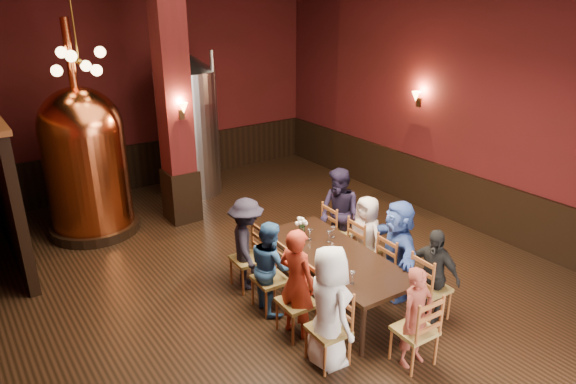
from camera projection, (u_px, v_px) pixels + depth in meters
room at (275, 135)px, 7.21m from camera, size 10.00×10.02×4.50m
wainscot_right at (445, 192)px, 9.98m from camera, size 0.08×9.90×1.00m
wainscot_back at (154, 163)px, 11.62m from camera, size 7.90×0.08×1.00m
column at (174, 104)px, 9.18m from camera, size 0.58×0.58×4.50m
partition at (2, 186)px, 8.31m from camera, size 0.22×3.50×2.40m
pendant_cluster at (79, 61)px, 8.14m from camera, size 0.90×0.90×1.70m
sconce_wall at (419, 98)px, 9.93m from camera, size 0.20×0.20×0.36m
sconce_column at (181, 110)px, 8.97m from camera, size 0.20×0.20×0.36m
dining_table at (335, 258)px, 7.12m from camera, size 1.11×2.44×0.75m
chair_0 at (328, 329)px, 5.99m from camera, size 0.48×0.48×0.92m
person_0 at (329, 307)px, 5.88m from camera, size 0.59×0.81×1.53m
chair_1 at (297, 302)px, 6.52m from camera, size 0.48×0.48×0.92m
person_1 at (297, 283)px, 6.42m from camera, size 0.48×0.61×1.48m
chair_2 at (270, 279)px, 7.04m from camera, size 0.48×0.48×0.92m
person_2 at (270, 266)px, 6.97m from camera, size 0.43×0.69×1.31m
chair_3 at (247, 259)px, 7.56m from camera, size 0.48×0.48×0.92m
person_3 at (247, 244)px, 7.47m from camera, size 0.84×1.04×1.41m
chair_4 at (431, 287)px, 6.84m from camera, size 0.48×0.48×0.92m
person_4 at (432, 274)px, 6.77m from camera, size 0.49×0.82×1.31m
chair_5 at (395, 266)px, 7.37m from camera, size 0.48×0.48×0.92m
person_5 at (397, 249)px, 7.27m from camera, size 0.91×1.42×1.47m
chair_6 at (365, 248)px, 7.89m from camera, size 0.48×0.48×0.92m
person_6 at (366, 237)px, 7.82m from camera, size 0.42×0.64×1.30m
chair_7 at (339, 232)px, 8.41m from camera, size 0.48×0.48×0.92m
person_7 at (339, 215)px, 8.30m from camera, size 0.44×0.78×1.53m
chair_8 at (415, 330)px, 5.99m from camera, size 0.48×0.48×0.92m
person_8 at (416, 317)px, 5.92m from camera, size 0.46×0.31×1.26m
copper_kettle at (85, 160)px, 9.01m from camera, size 1.79×1.79×3.76m
steel_vessel at (188, 124)px, 10.79m from camera, size 1.65×1.65×3.05m
rose_vase at (302, 224)px, 7.53m from camera, size 0.18×0.18×0.31m
wine_glass_0 at (343, 264)px, 6.68m from camera, size 0.07×0.07×0.17m
wine_glass_1 at (337, 254)px, 6.93m from camera, size 0.07×0.07×0.17m
wine_glass_2 at (343, 274)px, 6.44m from camera, size 0.07×0.07×0.17m
wine_glass_3 at (333, 232)px, 7.55m from camera, size 0.07×0.07×0.17m
wine_glass_4 at (329, 237)px, 7.41m from camera, size 0.07×0.07×0.17m
wine_glass_5 at (310, 235)px, 7.47m from camera, size 0.07×0.07×0.17m
wine_glass_6 at (352, 278)px, 6.35m from camera, size 0.07×0.07×0.17m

